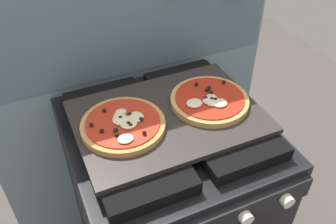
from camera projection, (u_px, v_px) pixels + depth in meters
name	position (u px, v px, depth m)	size (l,w,h in m)	color
kitchen_backsplash	(133.00, 89.00, 1.38)	(1.10, 0.09, 1.55)	#7A939E
stove	(168.00, 210.00, 1.36)	(0.60, 0.64, 0.90)	black
baking_tray	(168.00, 117.00, 1.07)	(0.54, 0.38, 0.02)	#2D2826
pizza_left	(124.00, 125.00, 1.01)	(0.24, 0.24, 0.03)	#C18947
pizza_right	(210.00, 101.00, 1.09)	(0.24, 0.24, 0.03)	tan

